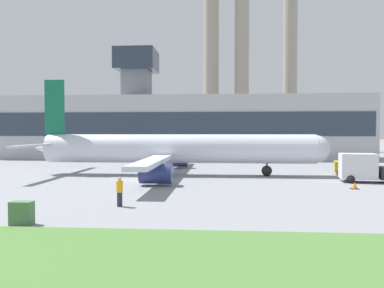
{
  "coord_description": "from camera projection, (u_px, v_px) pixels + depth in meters",
  "views": [
    {
      "loc": [
        7.26,
        -34.65,
        4.47
      ],
      "look_at": [
        4.39,
        3.74,
        3.24
      ],
      "focal_mm": 35.0,
      "sensor_mm": 36.0,
      "label": 1
    }
  ],
  "objects": [
    {
      "name": "ground_plane",
      "position": [
        143.0,
        179.0,
        35.22
      ],
      "size": [
        400.0,
        400.0,
        0.0
      ],
      "primitive_type": "plane",
      "color": "gray"
    },
    {
      "name": "pushback_tug",
      "position": [
        353.0,
        167.0,
        38.77
      ],
      "size": [
        3.9,
        3.01,
        1.92
      ],
      "color": "yellow",
      "rests_on": "ground_plane"
    },
    {
      "name": "ground_crew_person",
      "position": [
        120.0,
        191.0,
        22.38
      ],
      "size": [
        0.47,
        0.47,
        1.79
      ],
      "color": "#23283D",
      "rests_on": "ground_plane"
    },
    {
      "name": "terminal_building",
      "position": [
        176.0,
        126.0,
        64.68
      ],
      "size": [
        62.77,
        11.94,
        18.71
      ],
      "color": "#B2B2B7",
      "rests_on": "ground_plane"
    },
    {
      "name": "smokestack_right",
      "position": [
        242.0,
        67.0,
        88.01
      ],
      "size": [
        3.88,
        3.88,
        39.35
      ],
      "color": "gray",
      "rests_on": "ground_plane"
    },
    {
      "name": "smokestack_left",
      "position": [
        211.0,
        55.0,
        89.04
      ],
      "size": [
        4.13,
        4.13,
        45.24
      ],
      "color": "gray",
      "rests_on": "ground_plane"
    },
    {
      "name": "utility_cabinet",
      "position": [
        22.0,
        213.0,
        17.99
      ],
      "size": [
        1.05,
        0.57,
        1.13
      ],
      "color": "#4C724C",
      "rests_on": "ground_plane"
    },
    {
      "name": "smokestack_far",
      "position": [
        290.0,
        64.0,
        91.28
      ],
      "size": [
        3.86,
        3.86,
        42.0
      ],
      "color": "gray",
      "rests_on": "ground_plane"
    },
    {
      "name": "traffic_cone_near_nose",
      "position": [
        355.0,
        186.0,
        29.36
      ],
      "size": [
        0.59,
        0.59,
        0.55
      ],
      "color": "black",
      "rests_on": "ground_plane"
    },
    {
      "name": "baggage_truck",
      "position": [
        365.0,
        168.0,
        33.23
      ],
      "size": [
        5.19,
        3.09,
        2.55
      ],
      "color": "#232328",
      "rests_on": "ground_plane"
    },
    {
      "name": "airplane",
      "position": [
        174.0,
        150.0,
        38.67
      ],
      "size": [
        30.71,
        28.61,
        9.97
      ],
      "color": "silver",
      "rests_on": "ground_plane"
    }
  ]
}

